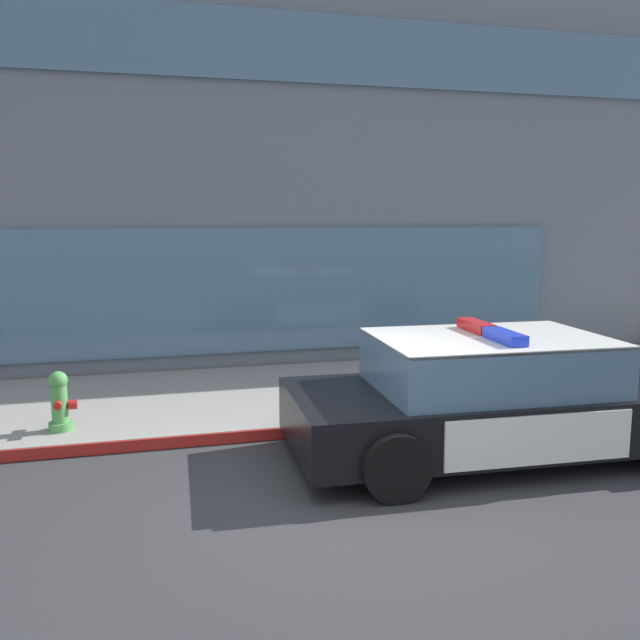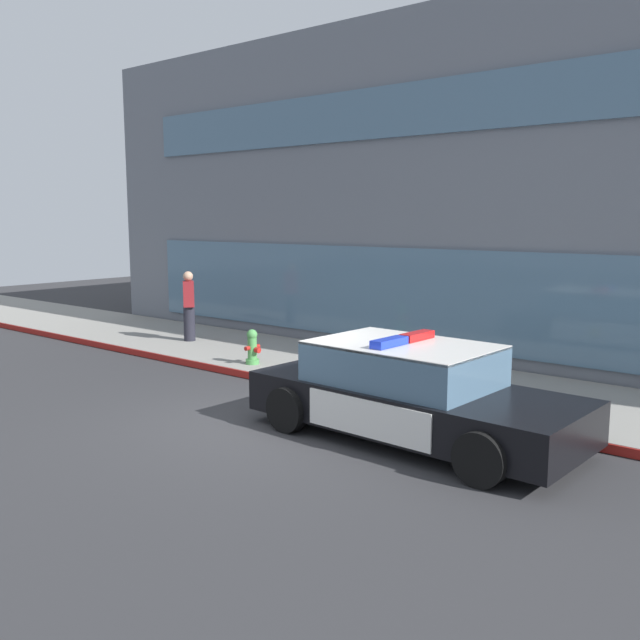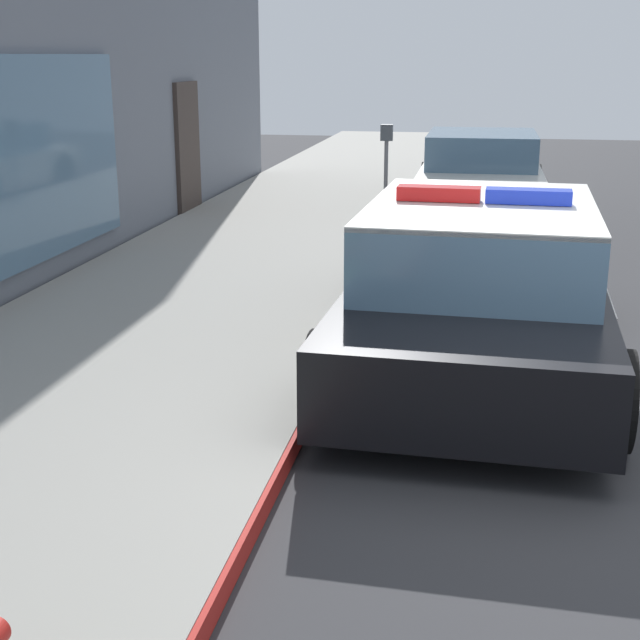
% 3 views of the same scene
% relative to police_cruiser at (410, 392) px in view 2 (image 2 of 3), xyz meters
% --- Properties ---
extents(ground, '(48.00, 48.00, 0.00)m').
position_rel_police_cruiser_xyz_m(ground, '(-2.24, -0.80, -0.68)').
color(ground, '#303033').
extents(sidewalk, '(48.00, 3.42, 0.15)m').
position_rel_police_cruiser_xyz_m(sidewalk, '(-2.24, 2.84, -0.60)').
color(sidewalk, gray).
rests_on(sidewalk, ground).
extents(curb_red_paint, '(28.80, 0.04, 0.14)m').
position_rel_police_cruiser_xyz_m(curb_red_paint, '(-2.24, 1.12, -0.60)').
color(curb_red_paint, maroon).
rests_on(curb_red_paint, ground).
extents(storefront_building, '(24.25, 11.58, 7.52)m').
position_rel_police_cruiser_xyz_m(storefront_building, '(-0.96, 10.34, 3.08)').
color(storefront_building, slate).
rests_on(storefront_building, ground).
extents(police_cruiser, '(4.90, 2.29, 1.49)m').
position_rel_police_cruiser_xyz_m(police_cruiser, '(0.00, 0.00, 0.00)').
color(police_cruiser, black).
rests_on(police_cruiser, ground).
extents(fire_hydrant, '(0.34, 0.39, 0.73)m').
position_rel_police_cruiser_xyz_m(fire_hydrant, '(-4.87, 1.69, -0.18)').
color(fire_hydrant, '#4C994C').
rests_on(fire_hydrant, sidewalk).
extents(pedestrian_on_sidewalk, '(0.47, 0.45, 1.71)m').
position_rel_police_cruiser_xyz_m(pedestrian_on_sidewalk, '(-7.99, 2.65, 0.33)').
color(pedestrian_on_sidewalk, '#23232D').
rests_on(pedestrian_on_sidewalk, sidewalk).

